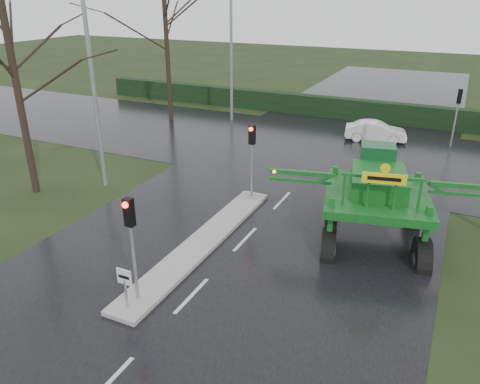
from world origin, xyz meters
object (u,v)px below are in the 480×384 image
at_px(traffic_signal_mid, 252,146).
at_px(street_light_left_far, 235,35).
at_px(traffic_signal_near, 131,228).
at_px(crop_sprayer, 333,196).
at_px(white_sedan, 375,141).
at_px(keep_left_sign, 125,282).
at_px(traffic_signal_far, 458,105).
at_px(street_light_left_near, 96,61).

distance_m(traffic_signal_mid, street_light_left_far, 14.68).
distance_m(traffic_signal_near, crop_sprayer, 7.21).
distance_m(street_light_left_far, white_sedan, 11.91).
height_order(keep_left_sign, traffic_signal_far, traffic_signal_far).
bearing_deg(traffic_signal_far, keep_left_sign, 70.07).
bearing_deg(traffic_signal_mid, white_sedan, 73.96).
height_order(traffic_signal_near, street_light_left_far, street_light_left_far).
distance_m(traffic_signal_far, street_light_left_near, 20.58).
bearing_deg(street_light_left_far, traffic_signal_mid, -61.14).
height_order(street_light_left_near, street_light_left_far, same).
xyz_separation_m(keep_left_sign, street_light_left_near, (-6.89, 7.50, 4.93)).
bearing_deg(traffic_signal_near, street_light_left_far, 108.17).
height_order(keep_left_sign, white_sedan, keep_left_sign).
relative_size(traffic_signal_near, white_sedan, 0.94).
xyz_separation_m(traffic_signal_near, crop_sprayer, (4.38, 5.71, -0.45)).
xyz_separation_m(street_light_left_near, crop_sprayer, (11.28, -1.30, -3.85)).
distance_m(traffic_signal_far, crop_sprayer, 15.69).
relative_size(keep_left_sign, traffic_signal_far, 0.38).
bearing_deg(white_sedan, traffic_signal_near, 159.44).
bearing_deg(white_sedan, street_light_left_near, 131.03).
xyz_separation_m(traffic_signal_mid, white_sedan, (3.37, 11.71, -2.59)).
xyz_separation_m(traffic_signal_mid, traffic_signal_far, (7.80, 12.52, 0.00)).
bearing_deg(crop_sprayer, street_light_left_far, 113.73).
distance_m(keep_left_sign, traffic_signal_far, 22.93).
bearing_deg(traffic_signal_far, street_light_left_far, 0.03).
bearing_deg(street_light_left_near, traffic_signal_mid, 12.21).
height_order(traffic_signal_near, traffic_signal_far, same).
relative_size(keep_left_sign, white_sedan, 0.36).
height_order(keep_left_sign, traffic_signal_near, traffic_signal_near).
bearing_deg(street_light_left_far, street_light_left_near, -90.00).
height_order(traffic_signal_near, white_sedan, traffic_signal_near).
distance_m(keep_left_sign, crop_sprayer, 7.67).
bearing_deg(keep_left_sign, crop_sprayer, 54.77).
relative_size(traffic_signal_mid, street_light_left_far, 0.35).
xyz_separation_m(traffic_signal_mid, street_light_left_near, (-6.89, -1.49, 3.40)).
xyz_separation_m(traffic_signal_far, white_sedan, (-4.43, -0.81, -2.59)).
xyz_separation_m(traffic_signal_near, white_sedan, (3.37, 20.21, -2.59)).
xyz_separation_m(traffic_signal_mid, crop_sprayer, (4.38, -2.79, -0.45)).
relative_size(traffic_signal_near, street_light_left_near, 0.35).
height_order(traffic_signal_near, crop_sprayer, crop_sprayer).
height_order(traffic_signal_near, traffic_signal_mid, same).
height_order(street_light_left_far, white_sedan, street_light_left_far).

